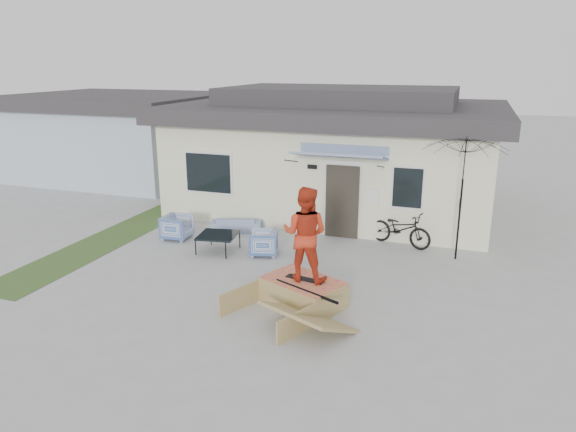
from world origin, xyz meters
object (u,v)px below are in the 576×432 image
(armchair_right, at_px, (263,242))
(skate_ramp, at_px, (303,292))
(skateboard, at_px, (305,279))
(skater, at_px, (305,232))
(coffee_table, at_px, (218,243))
(patio_umbrella, at_px, (462,193))
(armchair_left, at_px, (177,226))
(loveseat, at_px, (236,222))
(bicycle, at_px, (401,225))

(armchair_right, xyz_separation_m, skate_ramp, (1.87, -2.47, -0.10))
(skateboard, height_order, skater, skater)
(armchair_right, relative_size, skate_ramp, 0.34)
(skater, bearing_deg, coffee_table, -34.35)
(patio_umbrella, bearing_deg, coffee_table, -165.84)
(patio_umbrella, xyz_separation_m, skate_ramp, (-2.91, -3.81, -1.48))
(armchair_left, bearing_deg, loveseat, -49.23)
(loveseat, distance_m, skate_ramp, 5.31)
(bicycle, bearing_deg, skateboard, -178.41)
(armchair_left, bearing_deg, skater, -123.80)
(loveseat, distance_m, skater, 5.44)
(skateboard, bearing_deg, loveseat, 140.39)
(coffee_table, xyz_separation_m, patio_umbrella, (6.01, 1.52, 1.51))
(armchair_right, distance_m, coffee_table, 1.25)
(coffee_table, xyz_separation_m, skateboard, (3.12, -2.25, 0.32))
(skater, bearing_deg, patio_umbrella, -126.13)
(armchair_right, relative_size, skater, 0.37)
(armchair_left, bearing_deg, patio_umbrella, -85.71)
(armchair_left, distance_m, patio_umbrella, 7.76)
(skateboard, bearing_deg, patio_umbrella, 62.80)
(skateboard, relative_size, skater, 0.42)
(armchair_right, bearing_deg, armchair_left, -113.50)
(armchair_right, distance_m, bicycle, 3.80)
(bicycle, height_order, patio_umbrella, patio_umbrella)
(skate_ramp, bearing_deg, bicycle, 96.31)
(armchair_right, relative_size, patio_umbrella, 0.33)
(loveseat, distance_m, skateboard, 5.29)
(armchair_right, distance_m, skater, 3.30)
(coffee_table, height_order, bicycle, bicycle)
(armchair_left, distance_m, skater, 5.60)
(coffee_table, bearing_deg, bicycle, 25.10)
(loveseat, distance_m, armchair_right, 2.22)
(coffee_table, height_order, skater, skater)
(skate_ramp, bearing_deg, armchair_right, 151.05)
(armchair_right, bearing_deg, loveseat, -152.36)
(skater, bearing_deg, loveseat, -48.53)
(armchair_left, distance_m, armchair_right, 2.83)
(armchair_left, height_order, skate_ramp, armchair_left)
(coffee_table, xyz_separation_m, bicycle, (4.50, 2.11, 0.34))
(patio_umbrella, bearing_deg, loveseat, 177.42)
(coffee_table, height_order, skate_ramp, skate_ramp)
(bicycle, xyz_separation_m, skater, (-1.38, -4.35, 0.99))
(loveseat, bearing_deg, coffee_table, 81.24)
(loveseat, bearing_deg, skate_ramp, 111.85)
(armchair_left, xyz_separation_m, skateboard, (4.69, -2.82, 0.17))
(armchair_left, xyz_separation_m, bicycle, (6.07, 1.53, 0.20))
(coffee_table, bearing_deg, patio_umbrella, 14.16)
(armchair_left, relative_size, patio_umbrella, 0.35)
(coffee_table, xyz_separation_m, skate_ramp, (3.10, -2.29, 0.03))
(coffee_table, bearing_deg, armchair_left, 159.91)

